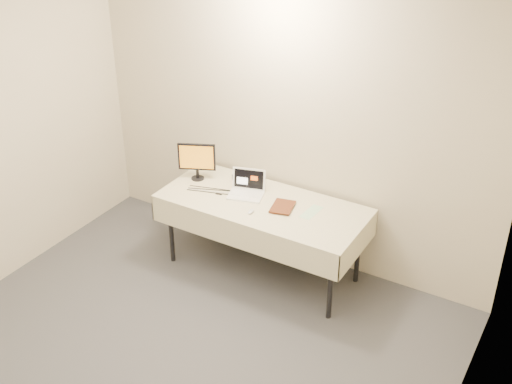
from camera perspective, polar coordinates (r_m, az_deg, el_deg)
The scene contains 9 objects.
back_wall at distance 5.76m, azimuth 2.90°, elevation 6.30°, with size 4.00×0.10×2.70m, color beige.
table at distance 5.71m, azimuth 0.58°, elevation -1.48°, with size 1.86×0.81×0.74m.
laptop at distance 5.79m, azimuth -0.81°, elevation 0.31°, with size 0.36×0.32×0.22m.
monitor at distance 6.00m, azimuth -5.29°, elevation 2.97°, with size 0.33×0.17×0.36m.
book at distance 5.56m, azimuth 1.48°, elevation -0.20°, with size 0.19×0.02×0.25m, color brown.
alarm_clock at distance 6.04m, azimuth -1.45°, elevation 1.31°, with size 0.14×0.08×0.06m.
clicker at distance 5.53m, azimuth -0.45°, elevation -1.74°, with size 0.04×0.09×0.02m, color silver.
paper_form at distance 5.56m, azimuth 4.94°, elevation -1.79°, with size 0.10×0.26×0.00m, color #A9D4A9.
usb_dongle at distance 5.81m, azimuth -3.32°, elevation -0.16°, with size 0.06×0.02×0.01m, color black.
Camera 1 is at (2.44, -2.21, 3.59)m, focal length 45.00 mm.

